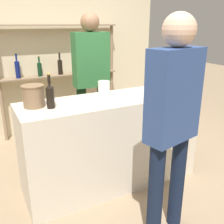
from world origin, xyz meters
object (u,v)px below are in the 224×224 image
counter_bottle_1 (50,95)px  server_behind_counter (91,72)px  counter_bottle_2 (165,76)px  cork_jar (104,89)px  counter_bottle_0 (162,80)px  ice_bucket (34,96)px  customer_center (172,115)px

counter_bottle_1 → server_behind_counter: 1.25m
counter_bottle_2 → server_behind_counter: (-0.59, 0.79, -0.03)m
cork_jar → server_behind_counter: bearing=75.5°
counter_bottle_2 → cork_jar: 0.79m
counter_bottle_1 → server_behind_counter: size_ratio=0.17×
counter_bottle_0 → counter_bottle_2: (0.18, 0.17, -0.00)m
counter_bottle_0 → server_behind_counter: server_behind_counter is taller
cork_jar → counter_bottle_0: bearing=-14.8°
counter_bottle_1 → cork_jar: (0.60, 0.15, -0.04)m
cork_jar → server_behind_counter: size_ratio=0.08×
ice_bucket → cork_jar: (0.72, 0.04, -0.02)m
cork_jar → customer_center: customer_center is taller
customer_center → counter_bottle_0: bearing=-45.5°
counter_bottle_0 → counter_bottle_2: counter_bottle_0 is taller
ice_bucket → cork_jar: bearing=3.5°
ice_bucket → customer_center: (0.80, -0.93, -0.02)m
counter_bottle_0 → cork_jar: bearing=165.2°
counter_bottle_0 → cork_jar: (-0.61, 0.16, -0.06)m
counter_bottle_0 → ice_bucket: 1.34m
customer_center → counter_bottle_1: bearing=27.6°
server_behind_counter → customer_center: 1.77m
counter_bottle_0 → server_behind_counter: (-0.41, 0.96, -0.03)m
counter_bottle_0 → ice_bucket: (-1.33, 0.12, -0.04)m
counter_bottle_1 → ice_bucket: size_ratio=1.55×
ice_bucket → server_behind_counter: size_ratio=0.11×
counter_bottle_0 → customer_center: bearing=-123.4°
counter_bottle_2 → customer_center: customer_center is taller
cork_jar → customer_center: bearing=-85.2°
customer_center → ice_bucket: bearing=28.7°
ice_bucket → customer_center: customer_center is taller
ice_bucket → counter_bottle_0: bearing=-5.1°
counter_bottle_0 → counter_bottle_1: (-1.21, 0.01, -0.02)m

